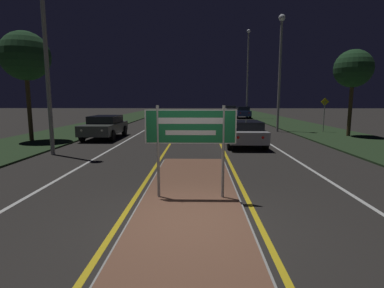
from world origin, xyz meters
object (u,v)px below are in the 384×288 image
(car_receding_1, at_px, (224,117))
(car_receding_3, at_px, (230,109))
(car_receding_0, at_px, (244,132))
(car_receding_2, at_px, (242,112))
(streetlight_left_near, at_px, (43,15))
(streetlight_right_far, at_px, (248,67))
(car_approaching_0, at_px, (105,126))
(highway_sign, at_px, (191,132))
(car_approaching_1, at_px, (170,117))
(streetlight_right_near, at_px, (280,59))
(warning_sign, at_px, (324,112))

(car_receding_1, distance_m, car_receding_3, 23.74)
(car_receding_0, height_order, car_receding_2, car_receding_2)
(streetlight_left_near, distance_m, car_receding_3, 41.41)
(streetlight_left_near, xyz_separation_m, car_receding_3, (12.08, 39.26, -5.24))
(streetlight_right_far, bearing_deg, car_receding_3, 93.89)
(streetlight_right_far, relative_size, car_receding_3, 2.51)
(car_receding_1, xyz_separation_m, car_approaching_0, (-8.43, -9.89, 0.00))
(highway_sign, bearing_deg, car_receding_0, 73.56)
(car_receding_3, distance_m, car_approaching_0, 35.35)
(car_receding_1, relative_size, car_approaching_0, 0.94)
(streetlight_left_near, bearing_deg, car_receding_1, 60.23)
(car_receding_3, xyz_separation_m, car_approaching_1, (-8.32, -22.85, 0.00))
(streetlight_right_near, bearing_deg, car_receding_0, -116.80)
(car_receding_1, bearing_deg, warning_sign, -43.31)
(car_receding_0, xyz_separation_m, warning_sign, (6.86, 6.48, 0.86))
(car_receding_0, bearing_deg, car_receding_1, 90.11)
(car_receding_0, bearing_deg, streetlight_right_near, 63.20)
(car_receding_0, distance_m, car_receding_3, 36.64)
(streetlight_left_near, height_order, car_receding_0, streetlight_left_near)
(car_receding_0, distance_m, warning_sign, 9.48)
(streetlight_left_near, height_order, car_approaching_0, streetlight_left_near)
(highway_sign, relative_size, car_receding_1, 0.51)
(car_approaching_0, distance_m, car_approaching_1, 11.05)
(highway_sign, distance_m, streetlight_right_far, 33.83)
(car_approaching_1, bearing_deg, car_receding_3, 70.00)
(streetlight_right_near, bearing_deg, streetlight_left_near, -141.71)
(warning_sign, bearing_deg, car_receding_1, 136.69)
(streetlight_left_near, bearing_deg, streetlight_right_far, 64.19)
(streetlight_right_far, height_order, car_approaching_1, streetlight_right_far)
(car_receding_0, relative_size, car_approaching_1, 1.00)
(car_receding_0, xyz_separation_m, car_approaching_1, (-5.26, 13.66, 0.03))
(streetlight_left_near, xyz_separation_m, streetlight_right_far, (12.93, 26.73, 0.65))
(warning_sign, bearing_deg, highway_sign, -121.72)
(streetlight_right_near, xyz_separation_m, streetlight_right_far, (0.24, 16.72, 1.16))
(car_receding_2, xyz_separation_m, car_approaching_0, (-11.83, -21.12, -0.05))
(car_receding_0, relative_size, car_receding_2, 0.94)
(car_receding_1, bearing_deg, car_receding_0, -89.89)
(car_receding_2, relative_size, car_approaching_1, 1.07)
(highway_sign, bearing_deg, car_approaching_1, 96.70)
(streetlight_left_near, xyz_separation_m, car_receding_0, (9.02, 2.75, -5.26))
(streetlight_left_near, distance_m, warning_sign, 18.89)
(streetlight_left_near, bearing_deg, car_approaching_0, 84.48)
(streetlight_right_near, relative_size, car_receding_3, 1.92)
(streetlight_left_near, distance_m, car_approaching_0, 7.85)
(car_approaching_1, bearing_deg, car_receding_1, -7.46)
(car_receding_3, bearing_deg, car_receding_0, -94.79)
(car_receding_2, bearing_deg, streetlight_right_near, -89.01)
(car_receding_3, bearing_deg, car_receding_2, -88.52)
(streetlight_right_near, bearing_deg, warning_sign, -13.77)
(streetlight_right_far, height_order, car_approaching_0, streetlight_right_far)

